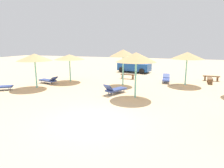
# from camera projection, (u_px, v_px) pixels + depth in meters

# --- Properties ---
(ground_plane) EXTENTS (80.00, 80.00, 0.00)m
(ground_plane) POSITION_uv_depth(u_px,v_px,m) (91.00, 122.00, 9.11)
(ground_plane) COLOR #DBBA8C
(parasol_0) EXTENTS (2.72, 2.72, 2.85)m
(parasol_0) POSITION_uv_depth(u_px,v_px,m) (187.00, 56.00, 16.56)
(parasol_0) COLOR #6BC6BC
(parasol_0) RESTS_ON ground
(parasol_1) EXTENTS (2.63, 2.63, 3.02)m
(parasol_1) POSITION_uv_depth(u_px,v_px,m) (136.00, 57.00, 12.57)
(parasol_1) COLOR #6BC6BC
(parasol_1) RESTS_ON ground
(parasol_4) EXTENTS (2.76, 2.76, 2.78)m
(parasol_4) POSITION_uv_depth(u_px,v_px,m) (35.00, 57.00, 15.49)
(parasol_4) COLOR #6BC6BC
(parasol_4) RESTS_ON ground
(parasol_5) EXTENTS (2.32, 2.32, 3.08)m
(parasol_5) POSITION_uv_depth(u_px,v_px,m) (123.00, 53.00, 16.51)
(parasol_5) COLOR #6BC6BC
(parasol_5) RESTS_ON ground
(parasol_7) EXTENTS (2.83, 2.83, 2.57)m
(parasol_7) POSITION_uv_depth(u_px,v_px,m) (69.00, 57.00, 18.13)
(parasol_7) COLOR #6BC6BC
(parasol_7) RESTS_ON ground
(lounger_0) EXTENTS (0.72, 1.92, 0.70)m
(lounger_0) POSITION_uv_depth(u_px,v_px,m) (166.00, 79.00, 18.26)
(lounger_0) COLOR #33478C
(lounger_0) RESTS_ON ground
(lounger_1) EXTENTS (1.38, 1.96, 0.78)m
(lounger_1) POSITION_uv_depth(u_px,v_px,m) (115.00, 89.00, 14.07)
(lounger_1) COLOR #33478C
(lounger_1) RESTS_ON ground
(lounger_4) EXTENTS (1.99, 1.02, 0.69)m
(lounger_4) POSITION_uv_depth(u_px,v_px,m) (49.00, 80.00, 17.63)
(lounger_4) COLOR #33478C
(lounger_4) RESTS_ON ground
(bench_0) EXTENTS (1.50, 0.40, 0.49)m
(bench_0) POSITION_uv_depth(u_px,v_px,m) (211.00, 77.00, 18.88)
(bench_0) COLOR brown
(bench_0) RESTS_ON ground
(bench_1) EXTENTS (1.52, 0.49, 0.49)m
(bench_1) POSITION_uv_depth(u_px,v_px,m) (128.00, 75.00, 19.95)
(bench_1) COLOR brown
(bench_1) RESTS_ON ground
(bench_2) EXTENTS (0.49, 1.52, 0.49)m
(bench_2) POSITION_uv_depth(u_px,v_px,m) (210.00, 80.00, 17.74)
(bench_2) COLOR brown
(bench_2) RESTS_ON ground
(parked_car) EXTENTS (4.25, 2.57, 1.72)m
(parked_car) POSITION_uv_depth(u_px,v_px,m) (134.00, 66.00, 24.43)
(parked_car) COLOR #194C9E
(parked_car) RESTS_ON ground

